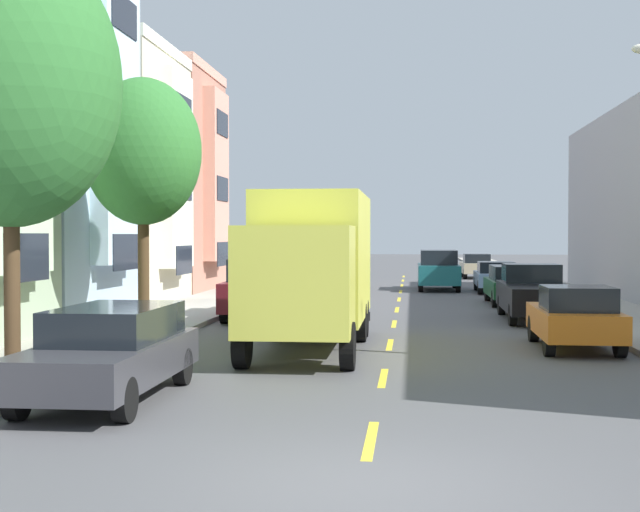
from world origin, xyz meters
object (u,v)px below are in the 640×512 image
Objects in this scene: parked_hatchback_orange at (575,317)px; parked_suv_burgundy at (261,288)px; parked_sedan_sky at (496,276)px; parked_pickup_black at (535,294)px; parked_suv_white at (323,265)px; moving_teal_sedan at (438,270)px; parked_wagon_silver at (286,282)px; street_tree_nearest at (10,83)px; delivery_box_truck at (313,262)px; parked_wagon_charcoal at (111,350)px; parked_wagon_forest at (513,284)px; parked_hatchback_champagne at (476,266)px; street_tree_second at (143,152)px.

parked_suv_burgundy reaches higher than parked_hatchback_orange.
parked_pickup_black is at bearing -89.98° from parked_sedan_sky.
parked_suv_white is 8.83m from moving_teal_sedan.
parked_wagon_silver is (-8.78, 13.69, 0.05)m from parked_hatchback_orange.
parked_suv_white is at bearing 112.78° from parked_pickup_black.
parked_pickup_black is 14.94m from moving_teal_sedan.
parked_sedan_sky is at bearing -31.98° from moving_teal_sedan.
parked_sedan_sky is (10.78, 26.65, -4.56)m from street_tree_nearest.
delivery_box_truck is at bearing -129.17° from parked_pickup_black.
parked_pickup_black is 1.13× the size of parked_wagon_charcoal.
moving_teal_sedan is at bearing 73.82° from street_tree_nearest.
parked_pickup_black reaches higher than parked_wagon_silver.
street_tree_nearest is at bearing -128.53° from parked_pickup_black.
street_tree_nearest is at bearing -106.18° from moving_teal_sedan.
parked_wagon_forest is at bearing 90.22° from parked_pickup_black.
parked_hatchback_champagne is at bearing 79.62° from delivery_box_truck.
parked_sedan_sky is (10.78, 19.10, -4.06)m from street_tree_second.
parked_pickup_black is 1.32× the size of parked_hatchback_champagne.
street_tree_second reaches higher than parked_suv_white.
parked_suv_white is 1.00× the size of parked_suv_burgundy.
parked_wagon_silver is (1.93, 20.00, -4.51)m from street_tree_nearest.
moving_teal_sedan reaches higher than parked_hatchback_champagne.
street_tree_second is 7.03m from parked_suv_burgundy.
delivery_box_truck reaches higher than parked_pickup_black.
street_tree_nearest is 8.21m from delivery_box_truck.
parked_hatchback_orange is 0.85× the size of parked_wagon_charcoal.
parked_wagon_charcoal is at bearing -89.87° from parked_suv_white.
parked_wagon_charcoal is at bearing -101.93° from moving_teal_sedan.
parked_suv_white is (-8.86, -5.49, 0.23)m from parked_hatchback_champagne.
delivery_box_truck is at bearing -79.24° from parked_wagon_silver.
parked_suv_white is (-8.74, 28.20, 0.23)m from parked_hatchback_orange.
parked_wagon_silver is (-8.91, -20.01, 0.05)m from parked_hatchback_champagne.
street_tree_nearest is 13.91m from parked_suv_burgundy.
street_tree_nearest reaches higher than parked_sedan_sky.
street_tree_second reaches higher than parked_wagon_silver.
parked_suv_burgundy is 1.03× the size of parked_wagon_forest.
parked_wagon_charcoal is at bearing -76.20° from street_tree_second.
parked_suv_white is at bearing 95.25° from delivery_box_truck.
moving_teal_sedan is at bearing -45.17° from parked_suv_white.
parked_wagon_forest is at bearing 48.16° from street_tree_second.
parked_pickup_black is 26.47m from parked_hatchback_champagne.
parked_wagon_silver is (-2.67, 14.05, -1.23)m from delivery_box_truck.
parked_hatchback_orange is 29.53m from parked_suv_white.
parked_pickup_black reaches higher than parked_hatchback_champagne.
delivery_box_truck is at bearing -106.63° from parked_sedan_sky.
street_tree_second reaches higher than parked_sedan_sky.
street_tree_nearest is 1.45× the size of parked_pickup_black.
street_tree_second is at bearing -108.46° from parked_hatchback_champagne.
street_tree_nearest is at bearing -105.16° from parked_hatchback_champagne.
street_tree_nearest reaches higher than parked_wagon_charcoal.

